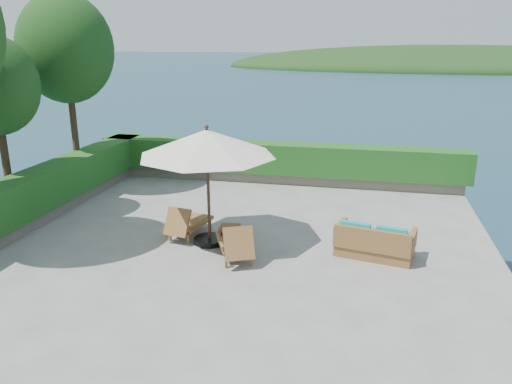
% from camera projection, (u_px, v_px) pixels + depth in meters
% --- Properties ---
extents(ground, '(12.00, 12.00, 0.00)m').
position_uv_depth(ground, '(237.00, 245.00, 11.85)').
color(ground, gray).
rests_on(ground, ground).
extents(foundation, '(12.00, 12.00, 3.00)m').
position_uv_depth(foundation, '(237.00, 303.00, 12.30)').
color(foundation, '#565044').
rests_on(foundation, ocean).
extents(ocean, '(600.00, 600.00, 0.00)m').
position_uv_depth(ocean, '(238.00, 354.00, 12.73)').
color(ocean, '#163345').
rests_on(ocean, ground).
extents(offshore_island, '(126.00, 57.60, 12.60)m').
position_uv_depth(offshore_island, '(449.00, 68.00, 138.40)').
color(offshore_island, black).
rests_on(offshore_island, ocean).
extents(planter_wall_far, '(12.00, 0.60, 0.36)m').
position_uv_depth(planter_wall_far, '(277.00, 177.00, 17.03)').
color(planter_wall_far, gray).
rests_on(planter_wall_far, ground).
extents(planter_wall_left, '(0.60, 12.00, 0.36)m').
position_uv_depth(planter_wall_left, '(28.00, 220.00, 12.94)').
color(planter_wall_left, gray).
rests_on(planter_wall_left, ground).
extents(hedge_far, '(12.40, 0.90, 1.00)m').
position_uv_depth(hedge_far, '(278.00, 158.00, 16.83)').
color(hedge_far, '#174313').
rests_on(hedge_far, planter_wall_far).
extents(hedge_left, '(0.90, 12.40, 1.00)m').
position_uv_depth(hedge_left, '(24.00, 196.00, 12.74)').
color(hedge_left, '#174313').
rests_on(hedge_left, planter_wall_left).
extents(tree_far, '(2.80, 2.80, 6.03)m').
position_uv_depth(tree_far, '(66.00, 49.00, 14.77)').
color(tree_far, '#432B19').
rests_on(tree_far, ground).
extents(patio_umbrella, '(3.20, 3.20, 2.85)m').
position_uv_depth(patio_umbrella, '(207.00, 144.00, 11.28)').
color(patio_umbrella, black).
rests_on(patio_umbrella, ground).
extents(lounge_left, '(0.86, 1.56, 0.85)m').
position_uv_depth(lounge_left, '(187.00, 223.00, 12.27)').
color(lounge_left, brown).
rests_on(lounge_left, ground).
extents(lounge_right, '(1.22, 1.67, 0.89)m').
position_uv_depth(lounge_right, '(235.00, 243.00, 11.02)').
color(lounge_right, brown).
rests_on(lounge_right, ground).
extents(side_table, '(0.50, 0.50, 0.49)m').
position_uv_depth(side_table, '(230.00, 230.00, 11.68)').
color(side_table, brown).
rests_on(side_table, ground).
extents(wicker_loveseat, '(1.85, 1.20, 0.84)m').
position_uv_depth(wicker_loveseat, '(374.00, 243.00, 11.13)').
color(wicker_loveseat, brown).
rests_on(wicker_loveseat, ground).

